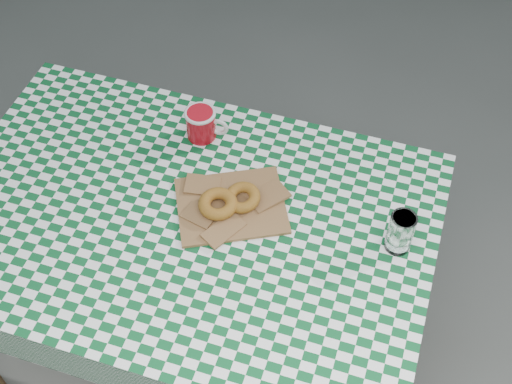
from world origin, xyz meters
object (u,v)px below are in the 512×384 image
at_px(table, 195,293).
at_px(coffee_mug, 201,124).
at_px(paper_bag, 231,205).
at_px(drinking_glass, 400,232).

xyz_separation_m(table, coffee_mug, (-0.03, 0.29, 0.43)).
relative_size(paper_bag, drinking_glass, 2.38).
bearing_deg(paper_bag, drinking_glass, -5.44).
xyz_separation_m(table, drinking_glass, (0.54, 0.02, 0.44)).
xyz_separation_m(coffee_mug, drinking_glass, (0.57, -0.27, 0.01)).
distance_m(table, paper_bag, 0.41).
bearing_deg(table, paper_bag, 34.01).
relative_size(table, coffee_mug, 7.68).
bearing_deg(paper_bag, table, -152.92).
bearing_deg(drinking_glass, table, -178.37).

